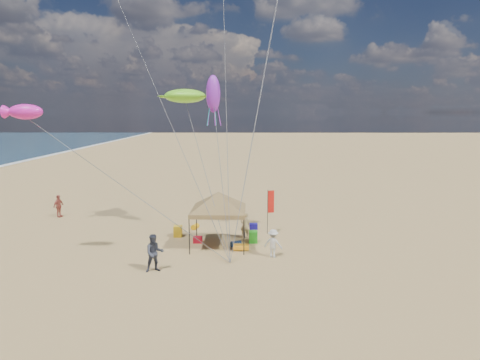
{
  "coord_description": "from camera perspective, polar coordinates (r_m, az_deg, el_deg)",
  "views": [
    {
      "loc": [
        0.07,
        -19.91,
        7.77
      ],
      "look_at": [
        0.0,
        3.0,
        4.0
      ],
      "focal_mm": 30.8,
      "sensor_mm": 36.0,
      "label": 1
    }
  ],
  "objects": [
    {
      "name": "person_near_c",
      "position": [
        22.55,
        4.61,
        -8.75
      ],
      "size": [
        1.15,
        0.91,
        1.56
      ],
      "primitive_type": "imported",
      "rotation": [
        0.0,
        0.0,
        2.76
      ],
      "color": "beige",
      "rests_on": "ground"
    },
    {
      "name": "canopy_tent",
      "position": [
        23.77,
        -3.01,
        -1.95
      ],
      "size": [
        6.08,
        6.08,
        3.75
      ],
      "color": "black",
      "rests_on": "ground"
    },
    {
      "name": "bag_navy",
      "position": [
        24.32,
        -0.56,
        -8.84
      ],
      "size": [
        0.69,
        0.54,
        0.36
      ],
      "primitive_type": "cylinder",
      "rotation": [
        0.0,
        1.57,
        0.35
      ],
      "color": "#0D1C39",
      "rests_on": "ground"
    },
    {
      "name": "turtle_kite",
      "position": [
        27.06,
        -7.63,
        11.45
      ],
      "size": [
        3.25,
        2.96,
        0.89
      ],
      "primitive_type": "ellipsoid",
      "rotation": [
        0.0,
        0.0,
        -0.38
      ],
      "color": "#7BF528",
      "rests_on": "ground"
    },
    {
      "name": "ground",
      "position": [
        21.37,
        -0.03,
        -11.98
      ],
      "size": [
        280.0,
        280.0,
        0.0
      ],
      "primitive_type": "plane",
      "color": "tan",
      "rests_on": "ground"
    },
    {
      "name": "person_near_b",
      "position": [
        20.94,
        -11.77,
        -9.87
      ],
      "size": [
        1.11,
        0.99,
        1.9
      ],
      "primitive_type": "imported",
      "rotation": [
        0.0,
        0.0,
        0.34
      ],
      "color": "#313644",
      "rests_on": "ground"
    },
    {
      "name": "cooler_blue",
      "position": [
        27.89,
        1.88,
        -6.43
      ],
      "size": [
        0.54,
        0.38,
        0.38
      ],
      "primitive_type": "cube",
      "color": "#1A1297",
      "rests_on": "ground"
    },
    {
      "name": "beach_cart",
      "position": [
        23.73,
        0.16,
        -9.26
      ],
      "size": [
        0.9,
        0.5,
        0.24
      ],
      "primitive_type": "cube",
      "color": "#FAA61B",
      "rests_on": "ground"
    },
    {
      "name": "chair_green",
      "position": [
        25.07,
        1.84,
        -7.88
      ],
      "size": [
        0.5,
        0.5,
        0.7
      ],
      "primitive_type": "cube",
      "color": "#24981B",
      "rests_on": "ground"
    },
    {
      "name": "bag_orange",
      "position": [
        28.02,
        -6.23,
        -6.43
      ],
      "size": [
        0.54,
        0.69,
        0.36
      ],
      "primitive_type": "cylinder",
      "rotation": [
        0.0,
        1.57,
        1.22
      ],
      "color": "#E5A30C",
      "rests_on": "ground"
    },
    {
      "name": "crate_grey",
      "position": [
        23.9,
        0.95,
        -9.27
      ],
      "size": [
        0.34,
        0.3,
        0.28
      ],
      "primitive_type": "cube",
      "color": "gray",
      "rests_on": "ground"
    },
    {
      "name": "person_near_a",
      "position": [
        25.71,
        0.71,
        -6.28
      ],
      "size": [
        0.71,
        0.58,
        1.69
      ],
      "primitive_type": "imported",
      "rotation": [
        0.0,
        0.0,
        3.46
      ],
      "color": "tan",
      "rests_on": "ground"
    },
    {
      "name": "chair_yellow",
      "position": [
        26.47,
        -8.59,
        -7.04
      ],
      "size": [
        0.5,
        0.5,
        0.7
      ],
      "primitive_type": "cube",
      "color": "gold",
      "rests_on": "ground"
    },
    {
      "name": "fish_kite",
      "position": [
        23.46,
        -27.56,
        8.38
      ],
      "size": [
        1.81,
        1.05,
        0.76
      ],
      "primitive_type": "ellipsoid",
      "rotation": [
        0.0,
        0.0,
        -0.11
      ],
      "color": "#F520B9",
      "rests_on": "ground"
    },
    {
      "name": "squid_kite",
      "position": [
        25.46,
        -3.74,
        11.82
      ],
      "size": [
        1.02,
        1.02,
        2.25
      ],
      "primitive_type": "ellipsoid",
      "rotation": [
        0.0,
        0.0,
        -0.2
      ],
      "color": "purple",
      "rests_on": "ground"
    },
    {
      "name": "feather_flag",
      "position": [
        26.52,
        4.19,
        -3.38
      ],
      "size": [
        0.43,
        0.14,
        2.9
      ],
      "color": "black",
      "rests_on": "ground"
    },
    {
      "name": "cooler_red",
      "position": [
        25.18,
        -5.87,
        -8.22
      ],
      "size": [
        0.54,
        0.38,
        0.38
      ],
      "primitive_type": "cube",
      "color": "red",
      "rests_on": "ground"
    },
    {
      "name": "person_far_a",
      "position": [
        33.74,
        -23.83,
        -3.31
      ],
      "size": [
        0.68,
        1.06,
        1.69
      ],
      "primitive_type": "imported",
      "rotation": [
        0.0,
        0.0,
        1.28
      ],
      "color": "#B25044",
      "rests_on": "ground"
    }
  ]
}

